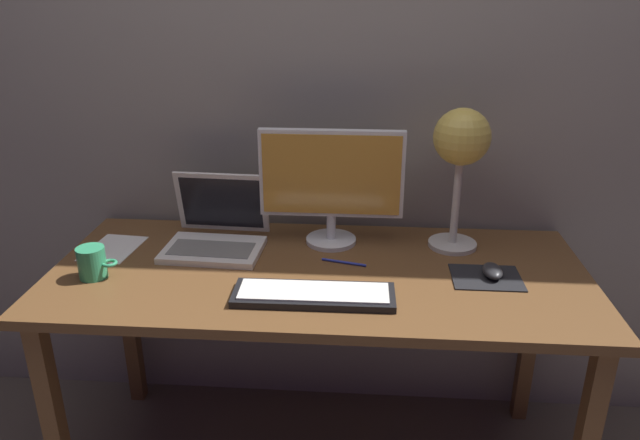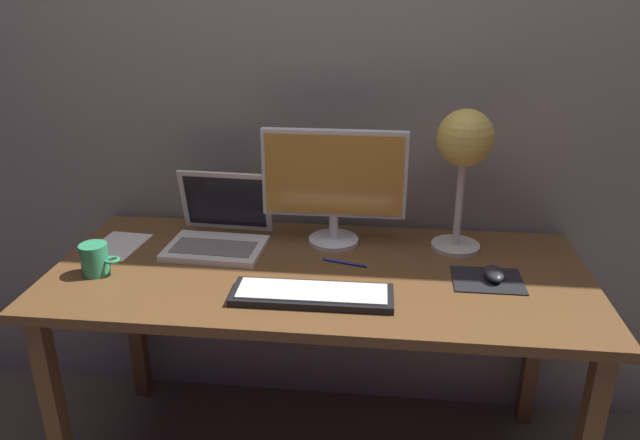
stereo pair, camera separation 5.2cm
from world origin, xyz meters
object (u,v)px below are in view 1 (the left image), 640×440
coffee_mug (92,263)px  desk_lamp (461,146)px  pen (344,262)px  keyboard_main (315,295)px  laptop (217,227)px  monitor (331,180)px  mouse (492,271)px

coffee_mug → desk_lamp: bearing=15.5°
desk_lamp → pen: bearing=-156.2°
keyboard_main → desk_lamp: size_ratio=0.98×
keyboard_main → coffee_mug: size_ratio=3.83×
laptop → pen: bearing=-14.3°
monitor → desk_lamp: 0.41m
desk_lamp → mouse: size_ratio=4.69×
keyboard_main → desk_lamp: (0.42, 0.37, 0.32)m
keyboard_main → laptop: laptop is taller
laptop → desk_lamp: 0.81m
mouse → pen: bearing=172.6°
keyboard_main → desk_lamp: desk_lamp is taller
keyboard_main → desk_lamp: 0.65m
desk_lamp → keyboard_main: bearing=-138.2°
monitor → pen: size_ratio=3.27×
keyboard_main → pen: (0.07, 0.22, -0.01)m
keyboard_main → mouse: bearing=18.0°
keyboard_main → mouse: size_ratio=4.60×
laptop → mouse: bearing=-10.8°
keyboard_main → monitor: bearing=86.5°
laptop → pen: 0.43m
laptop → coffee_mug: laptop is taller
keyboard_main → pen: bearing=72.2°
laptop → coffee_mug: bearing=-141.2°
monitor → pen: monitor is taller
laptop → coffee_mug: size_ratio=2.75×
mouse → coffee_mug: 1.16m
laptop → mouse: (0.85, -0.16, -0.04)m
pen → monitor: bearing=107.4°
monitor → coffee_mug: (-0.67, -0.30, -0.17)m
coffee_mug → pen: bearing=11.2°
monitor → coffee_mug: monitor is taller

